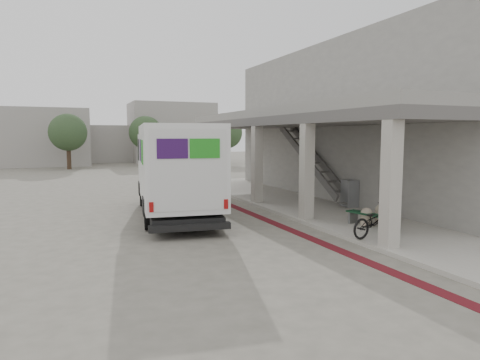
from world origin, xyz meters
name	(u,v)px	position (x,y,z in m)	size (l,w,h in m)	color
ground	(256,230)	(0.00, 0.00, 0.00)	(120.00, 120.00, 0.00)	#635F55
bike_lane_stripe	(258,216)	(1.00, 2.00, 0.01)	(0.35, 40.00, 0.01)	#581119
sidewalk	(361,219)	(4.00, 0.00, 0.06)	(4.40, 28.00, 0.12)	#9B958B
transit_building	(350,125)	(6.83, 4.50, 3.40)	(7.60, 17.00, 7.00)	gray
distant_backdrop	(89,138)	(-2.84, 35.89, 2.70)	(28.00, 10.00, 6.50)	gray
tree_left	(68,132)	(-5.00, 28.00, 3.18)	(3.20, 3.20, 4.80)	#38281C
tree_mid	(146,133)	(2.00, 30.00, 3.18)	(3.20, 3.20, 4.80)	#38281C
tree_right	(227,133)	(10.00, 29.00, 3.18)	(3.20, 3.20, 4.80)	#38281C
fedex_truck	(175,168)	(-1.72, 3.27, 1.75)	(3.35, 7.93, 3.28)	black
bench	(371,218)	(3.24, -1.45, 0.42)	(0.70, 1.80, 0.41)	slate
bollard_near	(367,217)	(3.27, -1.19, 0.40)	(0.37, 0.37, 0.56)	gray
bollard_far	(381,214)	(3.97, -1.06, 0.43)	(0.41, 0.41, 0.61)	gray
utility_cabinet	(350,193)	(5.00, 1.99, 0.65)	(0.48, 0.64, 1.06)	gray
bicycle_black	(375,221)	(2.50, -2.50, 0.57)	(0.60, 1.72, 0.90)	black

